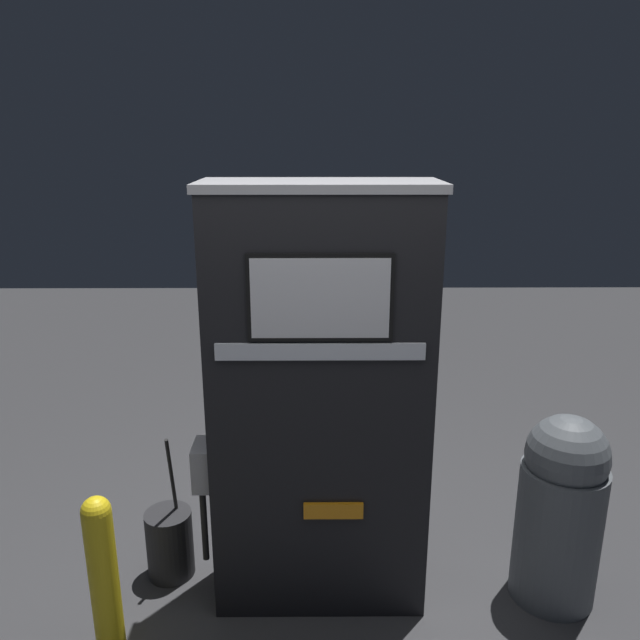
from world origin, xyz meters
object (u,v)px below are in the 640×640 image
at_px(gas_pump, 319,404).
at_px(squeegee_bucket, 170,543).
at_px(trash_bin, 560,508).
at_px(safety_bollard, 103,575).

distance_m(gas_pump, squeegee_bucket, 1.21).
height_order(gas_pump, trash_bin, gas_pump).
distance_m(safety_bollard, trash_bin, 2.24).
bearing_deg(safety_bollard, gas_pump, 23.94).
bearing_deg(trash_bin, squeegee_bucket, 175.05).
height_order(gas_pump, squeegee_bucket, gas_pump).
bearing_deg(gas_pump, safety_bollard, -156.06).
relative_size(gas_pump, safety_bollard, 2.57).
height_order(safety_bollard, squeegee_bucket, squeegee_bucket).
distance_m(gas_pump, safety_bollard, 1.25).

